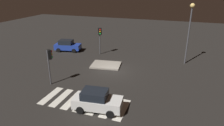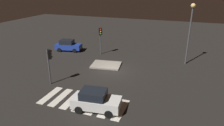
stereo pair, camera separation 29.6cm
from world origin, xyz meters
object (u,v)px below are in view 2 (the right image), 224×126
Objects in this scene: car_white at (96,100)px; street_lamp at (191,24)px; traffic_light_south at (49,58)px; car_blue at (68,45)px; traffic_island at (106,65)px; traffic_light_west at (100,35)px.

street_lamp is at bearing 57.05° from car_white.
street_lamp is at bearing -8.43° from traffic_light_south.
traffic_light_south is (4.42, -10.46, 1.95)m from car_blue.
traffic_island is at bearing -156.44° from street_lamp.
traffic_island is 8.79m from car_blue.
car_white is 7.09m from traffic_light_south.
car_white is (2.79, -9.37, 0.77)m from traffic_island.
car_blue is 1.06× the size of traffic_light_west.
car_blue is at bearing 153.91° from traffic_island.
car_blue is at bearing -179.08° from street_lamp.
street_lamp is at bearing 56.05° from traffic_light_west.
traffic_island is 9.80m from car_white.
traffic_light_west reaches higher than traffic_island.
traffic_light_west is (5.46, 0.07, 2.14)m from car_blue.
traffic_light_west is 0.52× the size of street_lamp.
car_white is 0.54× the size of street_lamp.
traffic_light_south is 0.94× the size of traffic_light_west.
car_white is 0.99× the size of car_blue.
car_white is at bearing -116.32° from street_lamp.
traffic_light_west is at bearing 104.68° from car_white.
traffic_island is 0.95× the size of car_blue.
traffic_light_west is at bearing -178.99° from street_lamp.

